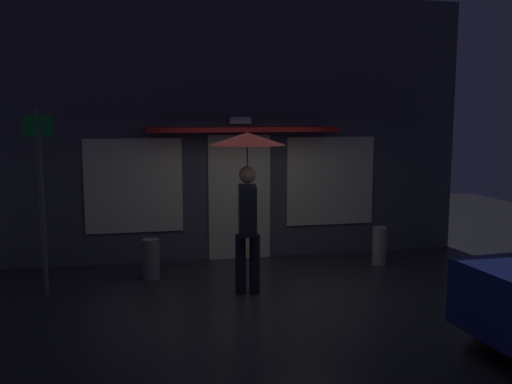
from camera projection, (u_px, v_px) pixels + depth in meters
ground_plane at (267, 296)px, 7.81m from camera, size 18.00×18.00×0.00m
building_facade at (238, 130)px, 9.77m from camera, size 8.23×1.00×4.60m
person_with_umbrella at (247, 173)px, 7.68m from camera, size 1.07×1.07×2.29m
street_sign_post at (41, 191)px, 7.68m from camera, size 0.40×0.07×2.64m
sidewalk_bollard at (151, 259)px, 8.59m from camera, size 0.27×0.27×0.63m
sidewalk_bollard_2 at (380, 246)px, 9.45m from camera, size 0.24×0.24×0.65m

